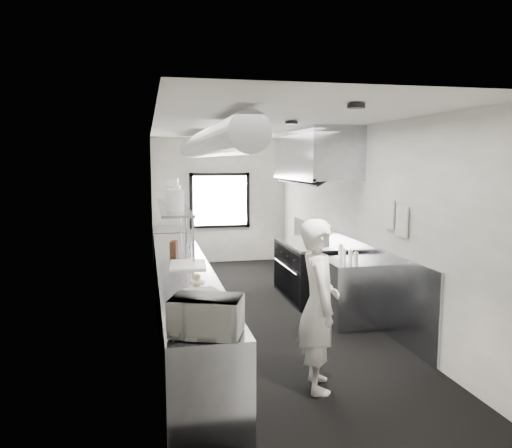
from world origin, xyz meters
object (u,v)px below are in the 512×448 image
cutting_board (188,265)px  squeeze_bottle_a (356,259)px  range (310,270)px  pass_shelf (173,208)px  plate_stack_c (173,195)px  squeeze_bottle_d (341,252)px  prep_counter (184,298)px  exhaust_hood (315,155)px  squeeze_bottle_b (350,257)px  plate_stack_b (173,199)px  squeeze_bottle_c (344,255)px  knife_block (174,248)px  microwave (206,316)px  far_work_table (171,250)px  line_cook (319,305)px  small_plate (197,281)px  plate_stack_d (171,190)px  plate_stack_a (175,200)px  deli_tub_b (185,306)px  squeeze_bottle_e (340,252)px  bottle_station (349,292)px  deli_tub_a (181,314)px

cutting_board → squeeze_bottle_a: squeeze_bottle_a is taller
range → pass_shelf: bearing=172.3°
plate_stack_c → squeeze_bottle_d: (2.27, -1.67, -0.73)m
prep_counter → exhaust_hood: bearing=28.1°
exhaust_hood → squeeze_bottle_b: 2.10m
plate_stack_b → squeeze_bottle_c: 2.73m
squeeze_bottle_d → range: bearing=92.8°
plate_stack_c → squeeze_bottle_a: bearing=-44.1°
knife_block → squeeze_bottle_c: size_ratio=1.35×
microwave → squeeze_bottle_d: 3.57m
far_work_table → squeeze_bottle_c: 4.51m
line_cook → small_plate: line_cook is taller
pass_shelf → plate_stack_c: (0.02, 0.16, 0.19)m
squeeze_bottle_d → squeeze_bottle_a: bearing=-90.1°
plate_stack_b → prep_counter: bearing=-87.3°
exhaust_hood → plate_stack_c: bearing=168.5°
range → plate_stack_c: 2.59m
exhaust_hood → pass_shelf: bearing=172.5°
line_cook → plate_stack_d: 4.61m
plate_stack_a → plate_stack_c: (0.03, 0.99, 0.01)m
squeeze_bottle_d → prep_counter: bearing=179.8°
cutting_board → plate_stack_b: size_ratio=2.21×
prep_counter → plate_stack_c: (-0.02, 1.66, 1.28)m
pass_shelf → plate_stack_b: plate_stack_b is taller
knife_block → plate_stack_c: plate_stack_c is taller
microwave → cutting_board: bearing=108.4°
exhaust_hood → plate_stack_b: bearing=-178.4°
deli_tub_b → plate_stack_b: size_ratio=0.44×
squeeze_bottle_e → bottle_station: bearing=-81.9°
small_plate → squeeze_bottle_b: 2.23m
range → deli_tub_a: 4.27m
pass_shelf → squeeze_bottle_c: size_ratio=18.56×
squeeze_bottle_b → pass_shelf: bearing=140.6°
bottle_station → plate_stack_b: size_ratio=3.14×
squeeze_bottle_e → squeeze_bottle_a: bearing=-91.7°
small_plate → line_cook: bearing=-44.0°
deli_tub_a → squeeze_bottle_e: bearing=44.1°
far_work_table → line_cook: line_cook is taller
pass_shelf → bottle_station: pass_shelf is taller
squeeze_bottle_d → exhaust_hood: bearing=90.1°
deli_tub_b → pass_shelf: bearing=88.6°
small_plate → plate_stack_d: bearing=92.3°
range → deli_tub_b: 4.04m
bottle_station → plate_stack_d: 3.67m
line_cook → range: bearing=-7.5°
pass_shelf → plate_stack_d: size_ratio=7.33×
small_plate → cutting_board: bearing=91.9°
microwave → cutting_board: microwave is taller
knife_block → squeeze_bottle_c: 2.47m
deli_tub_a → knife_block: bearing=88.1°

